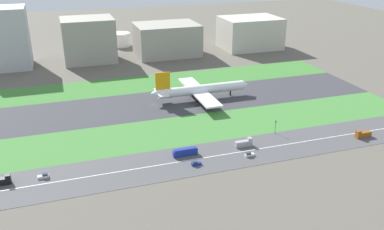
% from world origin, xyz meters
% --- Properties ---
extents(ground_plane, '(800.00, 800.00, 0.00)m').
position_xyz_m(ground_plane, '(0.00, 0.00, 0.00)').
color(ground_plane, '#5B564C').
extents(runway, '(280.00, 46.00, 0.10)m').
position_xyz_m(runway, '(0.00, 0.00, 0.05)').
color(runway, '#38383D').
rests_on(runway, ground_plane).
extents(grass_median_north, '(280.00, 36.00, 0.10)m').
position_xyz_m(grass_median_north, '(0.00, 41.00, 0.05)').
color(grass_median_north, '#3D7A33').
rests_on(grass_median_north, ground_plane).
extents(grass_median_south, '(280.00, 36.00, 0.10)m').
position_xyz_m(grass_median_south, '(0.00, -41.00, 0.05)').
color(grass_median_south, '#427F38').
rests_on(grass_median_south, ground_plane).
extents(highway, '(280.00, 28.00, 0.10)m').
position_xyz_m(highway, '(0.00, -73.00, 0.05)').
color(highway, '#4C4C4F').
rests_on(highway, ground_plane).
extents(highway_centerline, '(266.00, 0.50, 0.01)m').
position_xyz_m(highway_centerline, '(0.00, -73.00, 0.11)').
color(highway_centerline, silver).
rests_on(highway_centerline, highway).
extents(airliner, '(65.00, 56.00, 19.70)m').
position_xyz_m(airliner, '(29.26, 0.00, 6.23)').
color(airliner, white).
rests_on(airliner, runway).
extents(car_1, '(4.40, 1.80, 2.00)m').
position_xyz_m(car_1, '(0.35, -78.00, 0.92)').
color(car_1, navy).
rests_on(car_1, highway).
extents(bus_0, '(11.60, 2.50, 3.50)m').
position_xyz_m(bus_0, '(-1.42, -68.00, 1.82)').
color(bus_0, navy).
rests_on(bus_0, highway).
extents(truck_1, '(8.40, 2.50, 4.00)m').
position_xyz_m(truck_1, '(28.44, -68.00, 1.67)').
color(truck_1, '#99999E').
rests_on(truck_1, highway).
extents(car_0, '(4.40, 1.80, 2.00)m').
position_xyz_m(car_0, '(-63.87, -68.00, 0.92)').
color(car_0, silver).
rests_on(car_0, highway).
extents(truck_2, '(8.40, 2.50, 4.00)m').
position_xyz_m(truck_2, '(-80.38, -68.00, 1.67)').
color(truck_2, black).
rests_on(truck_2, highway).
extents(car_2, '(4.40, 1.80, 2.00)m').
position_xyz_m(car_2, '(26.49, -78.00, 0.92)').
color(car_2, silver).
rests_on(car_2, highway).
extents(truck_0, '(8.40, 2.50, 4.00)m').
position_xyz_m(truck_0, '(89.82, -78.00, 1.67)').
color(truck_0, brown).
rests_on(truck_0, highway).
extents(traffic_light, '(0.36, 0.50, 7.20)m').
position_xyz_m(traffic_light, '(49.85, -60.01, 4.29)').
color(traffic_light, '#4C4C51').
rests_on(traffic_light, highway).
extents(terminal_building, '(37.02, 31.34, 46.55)m').
position_xyz_m(terminal_building, '(-90.00, 114.00, 23.27)').
color(terminal_building, '#B2B2B7').
rests_on(terminal_building, ground_plane).
extents(hangar_building, '(41.25, 34.03, 35.22)m').
position_xyz_m(hangar_building, '(-26.55, 114.00, 17.61)').
color(hangar_building, '#9E998E').
rests_on(hangar_building, ground_plane).
extents(office_tower, '(53.20, 39.79, 26.72)m').
position_xyz_m(office_tower, '(39.38, 114.00, 13.36)').
color(office_tower, '#9E998E').
rests_on(office_tower, ground_plane).
extents(cargo_warehouse, '(52.18, 39.20, 27.92)m').
position_xyz_m(cargo_warehouse, '(118.82, 114.00, 13.96)').
color(cargo_warehouse, beige).
rests_on(cargo_warehouse, ground_plane).
extents(fuel_tank_west, '(18.55, 18.55, 12.39)m').
position_xyz_m(fuel_tank_west, '(6.06, 159.00, 6.19)').
color(fuel_tank_west, silver).
rests_on(fuel_tank_west, ground_plane).
extents(fuel_tank_centre, '(17.82, 17.82, 15.57)m').
position_xyz_m(fuel_tank_centre, '(34.38, 159.00, 7.79)').
color(fuel_tank_centre, silver).
rests_on(fuel_tank_centre, ground_plane).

